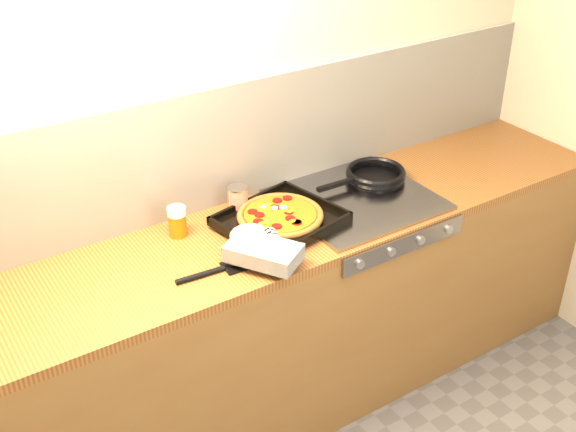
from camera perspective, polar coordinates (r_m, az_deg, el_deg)
room_shell at (r=2.87m, az=-5.06°, el=5.51°), size 3.20×3.20×3.20m
counter_run at (r=3.03m, az=-1.80°, el=-8.54°), size 3.20×0.62×0.90m
stovetop at (r=2.99m, az=5.42°, el=1.28°), size 0.60×0.56×0.02m
pizza_on_tray at (r=2.72m, az=-1.11°, el=-0.77°), size 0.58×0.58×0.07m
frying_pan at (r=3.12m, az=6.86°, el=3.23°), size 0.43×0.27×0.04m
tomato_can at (r=2.88m, az=-3.97°, el=1.30°), size 0.09×0.09×0.11m
juice_glass at (r=2.75m, az=-8.74°, el=-0.41°), size 0.08×0.08×0.12m
wooden_spoon at (r=2.91m, az=-2.05°, el=0.68°), size 0.30×0.05×0.02m
black_spatula at (r=2.55m, az=-5.74°, el=-4.35°), size 0.28×0.09×0.02m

